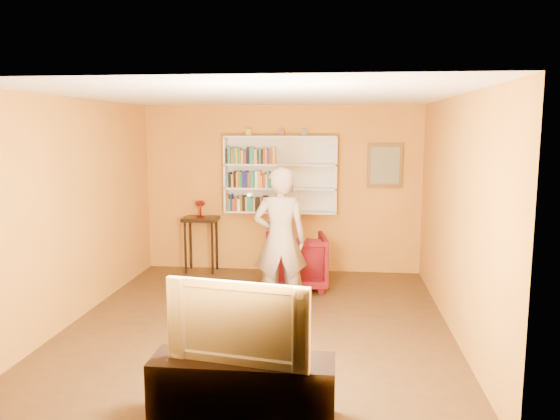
{
  "coord_description": "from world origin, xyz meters",
  "views": [
    {
      "loc": [
        0.93,
        -6.29,
        2.33
      ],
      "look_at": [
        0.17,
        0.75,
        1.27
      ],
      "focal_mm": 35.0,
      "sensor_mm": 36.0,
      "label": 1
    }
  ],
  "objects_px": {
    "armchair": "(296,261)",
    "tv_cabinet": "(243,390)",
    "bookshelf": "(281,175)",
    "ruby_lustre": "(200,205)",
    "person": "(280,240)",
    "television": "(242,319)",
    "console_table": "(201,227)"
  },
  "relations": [
    {
      "from": "armchair",
      "to": "person",
      "type": "bearing_deg",
      "value": 75.28
    },
    {
      "from": "armchair",
      "to": "ruby_lustre",
      "type": "bearing_deg",
      "value": -34.21
    },
    {
      "from": "console_table",
      "to": "ruby_lustre",
      "type": "height_order",
      "value": "ruby_lustre"
    },
    {
      "from": "television",
      "to": "person",
      "type": "bearing_deg",
      "value": 99.67
    },
    {
      "from": "armchair",
      "to": "tv_cabinet",
      "type": "distance_m",
      "value": 3.73
    },
    {
      "from": "ruby_lustre",
      "to": "armchair",
      "type": "xyz_separation_m",
      "value": [
        1.61,
        -0.78,
        -0.7
      ]
    },
    {
      "from": "bookshelf",
      "to": "person",
      "type": "relative_size",
      "value": 0.97
    },
    {
      "from": "armchair",
      "to": "tv_cabinet",
      "type": "height_order",
      "value": "armchair"
    },
    {
      "from": "bookshelf",
      "to": "console_table",
      "type": "xyz_separation_m",
      "value": [
        -1.29,
        -0.16,
        -0.84
      ]
    },
    {
      "from": "bookshelf",
      "to": "armchair",
      "type": "distance_m",
      "value": 1.55
    },
    {
      "from": "bookshelf",
      "to": "console_table",
      "type": "distance_m",
      "value": 1.55
    },
    {
      "from": "armchair",
      "to": "television",
      "type": "relative_size",
      "value": 0.77
    },
    {
      "from": "ruby_lustre",
      "to": "television",
      "type": "height_order",
      "value": "television"
    },
    {
      "from": "person",
      "to": "tv_cabinet",
      "type": "bearing_deg",
      "value": 82.4
    },
    {
      "from": "ruby_lustre",
      "to": "armchair",
      "type": "distance_m",
      "value": 1.92
    },
    {
      "from": "bookshelf",
      "to": "tv_cabinet",
      "type": "bearing_deg",
      "value": -87.6
    },
    {
      "from": "ruby_lustre",
      "to": "television",
      "type": "xyz_separation_m",
      "value": [
        1.49,
        -4.5,
        -0.25
      ]
    },
    {
      "from": "bookshelf",
      "to": "television",
      "type": "height_order",
      "value": "bookshelf"
    },
    {
      "from": "ruby_lustre",
      "to": "bookshelf",
      "type": "bearing_deg",
      "value": 7.04
    },
    {
      "from": "console_table",
      "to": "armchair",
      "type": "distance_m",
      "value": 1.82
    },
    {
      "from": "armchair",
      "to": "tv_cabinet",
      "type": "xyz_separation_m",
      "value": [
        -0.12,
        -3.72,
        -0.14
      ]
    },
    {
      "from": "person",
      "to": "television",
      "type": "xyz_separation_m",
      "value": [
        -0.01,
        -2.68,
        -0.08
      ]
    },
    {
      "from": "bookshelf",
      "to": "tv_cabinet",
      "type": "xyz_separation_m",
      "value": [
        0.2,
        -4.66,
        -1.33
      ]
    },
    {
      "from": "bookshelf",
      "to": "ruby_lustre",
      "type": "height_order",
      "value": "bookshelf"
    },
    {
      "from": "console_table",
      "to": "television",
      "type": "xyz_separation_m",
      "value": [
        1.49,
        -4.5,
        0.1
      ]
    },
    {
      "from": "bookshelf",
      "to": "armchair",
      "type": "relative_size",
      "value": 2.03
    },
    {
      "from": "television",
      "to": "armchair",
      "type": "bearing_deg",
      "value": 97.97
    },
    {
      "from": "bookshelf",
      "to": "armchair",
      "type": "xyz_separation_m",
      "value": [
        0.32,
        -0.94,
        -1.19
      ]
    },
    {
      "from": "armchair",
      "to": "tv_cabinet",
      "type": "bearing_deg",
      "value": 79.64
    },
    {
      "from": "bookshelf",
      "to": "ruby_lustre",
      "type": "xyz_separation_m",
      "value": [
        -1.29,
        -0.16,
        -0.49
      ]
    },
    {
      "from": "console_table",
      "to": "ruby_lustre",
      "type": "distance_m",
      "value": 0.35
    },
    {
      "from": "armchair",
      "to": "television",
      "type": "distance_m",
      "value": 3.75
    }
  ]
}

